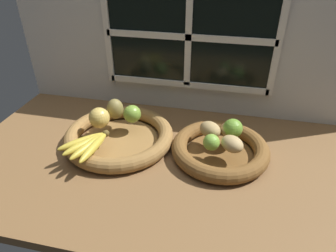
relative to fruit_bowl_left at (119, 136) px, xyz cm
name	(u,v)px	position (x,y,z in cm)	size (l,w,h in cm)	color
ground_plane	(173,151)	(19.33, 0.52, -3.90)	(140.00, 90.00, 3.00)	brown
back_wall	(189,44)	(19.33, 30.29, 25.48)	(140.00, 4.60, 55.00)	silver
fruit_bowl_left	(119,136)	(0.00, 0.00, 0.00)	(38.62, 38.62, 5.18)	olive
fruit_bowl_right	(220,149)	(35.60, 0.00, 0.01)	(32.51, 32.51, 5.18)	brown
apple_golden_left	(99,118)	(-6.97, 0.52, 6.44)	(7.33, 7.33, 7.33)	#DBB756
apple_green_back	(132,114)	(3.13, 6.38, 5.98)	(6.42, 6.42, 6.42)	#7AA338
pear_brown	(115,109)	(-3.75, 7.44, 6.64)	(6.26, 6.12, 7.74)	olive
banana_bunch_front	(88,144)	(-5.68, -12.05, 4.12)	(13.54, 17.65, 2.70)	gold
potato_back	(229,130)	(37.82, 4.89, 5.10)	(6.32, 5.93, 4.66)	#A38451
potato_small	(232,144)	(39.15, -3.55, 5.26)	(7.67, 5.91, 4.98)	tan
potato_oblong	(210,129)	(31.60, 3.11, 5.36)	(7.77, 5.92, 5.17)	tan
lime_near	(211,142)	(32.73, -4.31, 5.43)	(5.32, 5.32, 5.32)	#7AAD3D
lime_far	(233,128)	(38.94, 4.31, 6.06)	(6.57, 6.57, 6.57)	#6B9E33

